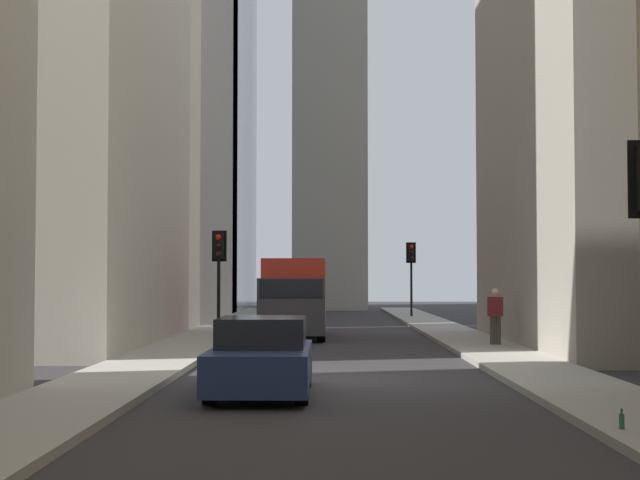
{
  "coord_description": "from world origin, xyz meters",
  "views": [
    {
      "loc": [
        -20.09,
        0.18,
        2.14
      ],
      "look_at": [
        19.92,
        0.52,
        3.76
      ],
      "focal_mm": 53.34,
      "sensor_mm": 36.0,
      "label": 1
    }
  ],
  "objects_px": {
    "traffic_light_midblock": "(219,258)",
    "traffic_light_far_junction": "(411,262)",
    "pedestrian": "(495,314)",
    "delivery_truck": "(294,297)",
    "sedan_navy": "(262,359)",
    "discarded_bottle": "(622,421)"
  },
  "relations": [
    {
      "from": "traffic_light_midblock",
      "to": "traffic_light_far_junction",
      "type": "distance_m",
      "value": 18.94
    },
    {
      "from": "traffic_light_far_junction",
      "to": "pedestrian",
      "type": "relative_size",
      "value": 2.31
    },
    {
      "from": "delivery_truck",
      "to": "traffic_light_midblock",
      "type": "height_order",
      "value": "traffic_light_midblock"
    },
    {
      "from": "sedan_navy",
      "to": "delivery_truck",
      "type": "bearing_deg",
      "value": 0.0
    },
    {
      "from": "sedan_navy",
      "to": "traffic_light_midblock",
      "type": "height_order",
      "value": "traffic_light_midblock"
    },
    {
      "from": "sedan_navy",
      "to": "pedestrian",
      "type": "relative_size",
      "value": 2.53
    },
    {
      "from": "traffic_light_far_junction",
      "to": "pedestrian",
      "type": "height_order",
      "value": "traffic_light_far_junction"
    },
    {
      "from": "delivery_truck",
      "to": "sedan_navy",
      "type": "distance_m",
      "value": 16.89
    },
    {
      "from": "sedan_navy",
      "to": "discarded_bottle",
      "type": "bearing_deg",
      "value": -133.25
    },
    {
      "from": "sedan_navy",
      "to": "traffic_light_midblock",
      "type": "distance_m",
      "value": 16.23
    },
    {
      "from": "pedestrian",
      "to": "discarded_bottle",
      "type": "relative_size",
      "value": 6.29
    },
    {
      "from": "traffic_light_far_junction",
      "to": "pedestrian",
      "type": "distance_m",
      "value": 21.63
    },
    {
      "from": "traffic_light_midblock",
      "to": "discarded_bottle",
      "type": "xyz_separation_m",
      "value": [
        -20.68,
        -7.75,
        -2.6
      ]
    },
    {
      "from": "delivery_truck",
      "to": "traffic_light_far_junction",
      "type": "bearing_deg",
      "value": -19.39
    },
    {
      "from": "discarded_bottle",
      "to": "delivery_truck",
      "type": "bearing_deg",
      "value": 13.28
    },
    {
      "from": "delivery_truck",
      "to": "pedestrian",
      "type": "bearing_deg",
      "value": -131.19
    },
    {
      "from": "sedan_navy",
      "to": "traffic_light_far_junction",
      "type": "relative_size",
      "value": 1.1
    },
    {
      "from": "traffic_light_midblock",
      "to": "pedestrian",
      "type": "height_order",
      "value": "traffic_light_midblock"
    },
    {
      "from": "delivery_truck",
      "to": "traffic_light_far_junction",
      "type": "relative_size",
      "value": 1.65
    },
    {
      "from": "traffic_light_midblock",
      "to": "discarded_bottle",
      "type": "height_order",
      "value": "traffic_light_midblock"
    },
    {
      "from": "discarded_bottle",
      "to": "traffic_light_midblock",
      "type": "bearing_deg",
      "value": 20.54
    },
    {
      "from": "delivery_truck",
      "to": "pedestrian",
      "type": "xyz_separation_m",
      "value": [
        -5.51,
        -6.3,
        -0.39
      ]
    }
  ]
}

